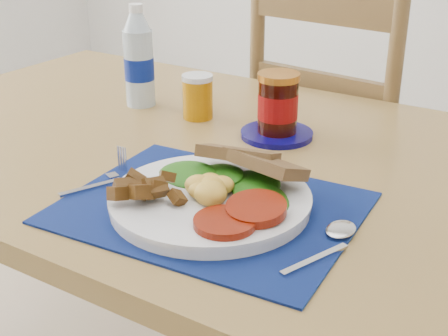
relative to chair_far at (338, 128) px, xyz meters
name	(u,v)px	position (x,y,z in m)	size (l,w,h in m)	color
table	(189,180)	(-0.07, -0.61, 0.07)	(1.40, 0.90, 0.75)	brown
chair_far	(338,128)	(0.00, 0.00, 0.00)	(0.49, 0.47, 1.20)	#543A1E
placemat	(210,208)	(0.12, -0.82, 0.15)	(0.44, 0.35, 0.00)	black
breakfast_plate	(205,194)	(0.11, -0.82, 0.18)	(0.31, 0.31, 0.07)	silver
fork	(105,180)	(-0.08, -0.84, 0.16)	(0.05, 0.15, 0.00)	#B2B5BA
spoon	(333,239)	(0.32, -0.81, 0.16)	(0.05, 0.17, 0.01)	#B2B5BA
water_bottle	(139,62)	(-0.29, -0.48, 0.25)	(0.07, 0.07, 0.23)	#ADBFCC
juice_glass	(198,98)	(-0.13, -0.48, 0.19)	(0.06, 0.06, 0.09)	#B36E04
jam_on_saucer	(278,109)	(0.06, -0.49, 0.21)	(0.14, 0.14, 0.13)	#070555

